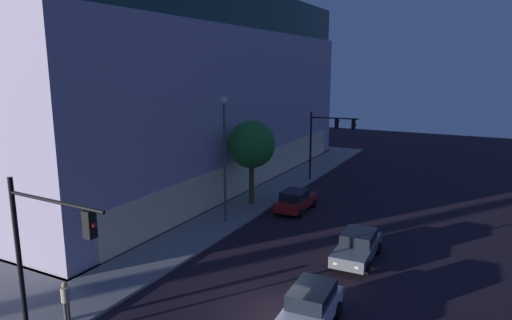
% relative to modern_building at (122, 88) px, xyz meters
% --- Properties ---
extents(ground_plane, '(120.00, 120.00, 0.00)m').
position_rel_modern_building_xyz_m(ground_plane, '(-17.74, -25.06, -8.40)').
color(ground_plane, black).
extents(modern_building, '(40.28, 30.27, 16.95)m').
position_rel_modern_building_xyz_m(modern_building, '(0.00, 0.00, 0.00)').
color(modern_building, '#4C4C51').
rests_on(modern_building, ground).
extents(traffic_light_near_corner, '(0.39, 4.70, 6.47)m').
position_rel_modern_building_xyz_m(traffic_light_near_corner, '(-24.29, -19.32, -3.96)').
color(traffic_light_near_corner, black).
rests_on(traffic_light_near_corner, sidewalk_corner).
extents(traffic_light_far_corner, '(0.64, 4.33, 6.25)m').
position_rel_modern_building_xyz_m(traffic_light_far_corner, '(4.81, -19.80, -3.84)').
color(traffic_light_far_corner, black).
rests_on(traffic_light_far_corner, sidewalk_corner).
extents(street_lamp_sidewalk, '(0.44, 0.44, 8.38)m').
position_rel_modern_building_xyz_m(street_lamp_sidewalk, '(-9.06, -17.36, -3.02)').
color(street_lamp_sidewalk, '#494949').
rests_on(street_lamp_sidewalk, sidewalk_corner).
extents(sidewalk_tree, '(3.57, 3.57, 6.38)m').
position_rel_modern_building_xyz_m(sidewalk_tree, '(-4.62, -16.98, -3.68)').
color(sidewalk_tree, '#503F1E').
rests_on(sidewalk_tree, sidewalk_corner).
extents(pedestrian_waiting, '(0.36, 0.36, 1.70)m').
position_rel_modern_building_xyz_m(pedestrian_waiting, '(-22.46, -17.89, -7.24)').
color(pedestrian_waiting, '#4C473D').
rests_on(pedestrian_waiting, sidewalk_corner).
extents(car_white, '(4.32, 2.09, 1.67)m').
position_rel_modern_building_xyz_m(car_white, '(-18.10, -26.85, -7.53)').
color(car_white, silver).
rests_on(car_white, ground).
extents(car_grey, '(4.70, 2.15, 1.54)m').
position_rel_modern_building_xyz_m(car_grey, '(-10.73, -26.81, -7.61)').
color(car_grey, slate).
rests_on(car_grey, ground).
extents(car_red, '(4.34, 2.07, 1.56)m').
position_rel_modern_building_xyz_m(car_red, '(-4.25, -20.48, -7.61)').
color(car_red, maroon).
rests_on(car_red, ground).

